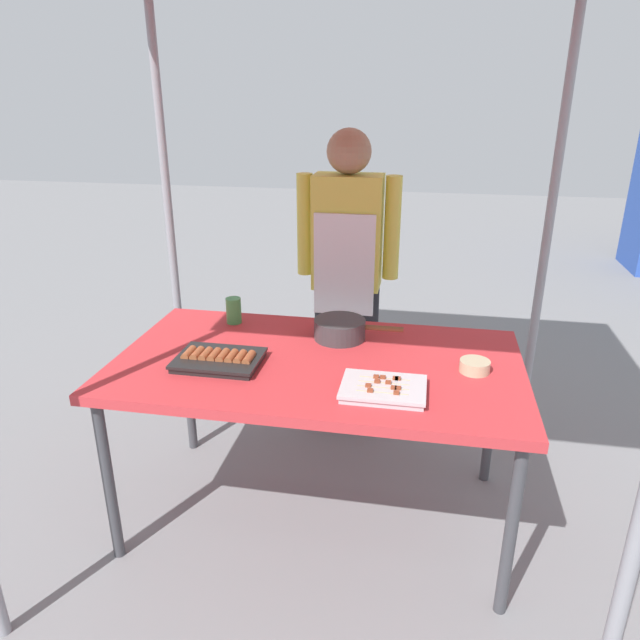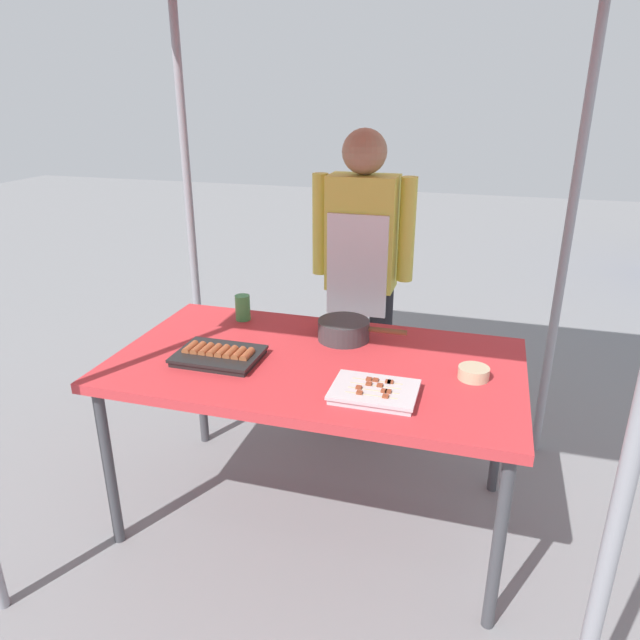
{
  "view_description": "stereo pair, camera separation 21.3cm",
  "coord_description": "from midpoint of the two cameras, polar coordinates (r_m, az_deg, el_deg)",
  "views": [
    {
      "loc": [
        0.4,
        -2.06,
        1.74
      ],
      "look_at": [
        0.0,
        0.05,
        0.9
      ],
      "focal_mm": 32.83,
      "sensor_mm": 36.0,
      "label": 1
    },
    {
      "loc": [
        0.6,
        -2.01,
        1.74
      ],
      "look_at": [
        0.0,
        0.05,
        0.9
      ],
      "focal_mm": 32.83,
      "sensor_mm": 36.0,
      "label": 2
    }
  ],
  "objects": [
    {
      "name": "ground_plane",
      "position": [
        2.73,
        2.05,
        -18.33
      ],
      "size": [
        18.0,
        18.0,
        0.0
      ],
      "primitive_type": "plane",
      "color": "slate"
    },
    {
      "name": "drink_cup_near_edge",
      "position": [
        2.71,
        -5.32,
        1.16
      ],
      "size": [
        0.07,
        0.07,
        0.12
      ],
      "primitive_type": "cylinder",
      "color": "#3F994C",
      "rests_on": "stall_table"
    },
    {
      "name": "stall_table",
      "position": [
        2.34,
        2.27,
        -5.1
      ],
      "size": [
        1.6,
        0.9,
        0.75
      ],
      "color": "#C63338",
      "rests_on": "ground"
    },
    {
      "name": "cooking_wok",
      "position": [
        2.49,
        4.83,
        -0.94
      ],
      "size": [
        0.38,
        0.22,
        0.09
      ],
      "color": "#38383A",
      "rests_on": "stall_table"
    },
    {
      "name": "condiment_bowl",
      "position": [
        2.26,
        17.39,
        -5.01
      ],
      "size": [
        0.11,
        0.11,
        0.05
      ],
      "primitive_type": "cylinder",
      "color": "#BFB28C",
      "rests_on": "stall_table"
    },
    {
      "name": "tray_grilled_sausages",
      "position": [
        2.33,
        -7.28,
        -3.46
      ],
      "size": [
        0.33,
        0.24,
        0.05
      ],
      "color": "black",
      "rests_on": "stall_table"
    },
    {
      "name": "tray_meat_skewers",
      "position": [
        2.07,
        8.3,
        -7.01
      ],
      "size": [
        0.3,
        0.22,
        0.04
      ],
      "color": "silver",
      "rests_on": "stall_table"
    },
    {
      "name": "vendor_woman",
      "position": [
        2.99,
        6.13,
        5.64
      ],
      "size": [
        0.52,
        0.23,
        1.58
      ],
      "rotation": [
        0.0,
        0.0,
        3.14
      ],
      "color": "black",
      "rests_on": "ground"
    }
  ]
}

